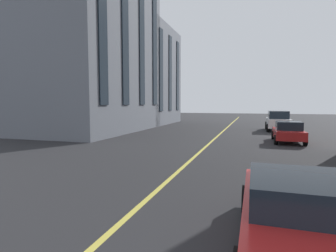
{
  "coord_description": "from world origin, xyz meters",
  "views": [
    {
      "loc": [
        5.91,
        -2.67,
        2.57
      ],
      "look_at": [
        15.03,
        0.21,
        1.77
      ],
      "focal_mm": 28.92,
      "sensor_mm": 36.0,
      "label": 1
    }
  ],
  "objects": [
    {
      "name": "lane_centre_line",
      "position": [
        20.0,
        0.0,
        0.0
      ],
      "size": [
        80.0,
        0.16,
        0.01
      ],
      "color": "#D8C64C",
      "rests_on": "ground_plane"
    },
    {
      "name": "car_white_parked_a",
      "position": [
        33.38,
        -4.9,
        0.97
      ],
      "size": [
        4.7,
        2.14,
        1.88
      ],
      "color": "silver",
      "rests_on": "ground_plane"
    },
    {
      "name": "building_left_near",
      "position": [
        38.82,
        12.46,
        6.11
      ],
      "size": [
        10.55,
        10.05,
        12.21
      ],
      "color": "slate",
      "rests_on": "ground_plane"
    },
    {
      "name": "car_red_near",
      "position": [
        25.32,
        -4.9,
        0.7
      ],
      "size": [
        3.9,
        1.89,
        1.4
      ],
      "color": "#B21E1E",
      "rests_on": "ground_plane"
    },
    {
      "name": "building_left_far",
      "position": [
        28.06,
        11.8,
        8.81
      ],
      "size": [
        13.83,
        8.73,
        17.62
      ],
      "color": "slate",
      "rests_on": "ground_plane"
    },
    {
      "name": "car_red_far",
      "position": [
        10.88,
        -3.44,
        0.7
      ],
      "size": [
        4.4,
        1.95,
        1.37
      ],
      "color": "#B21E1E",
      "rests_on": "ground_plane"
    }
  ]
}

